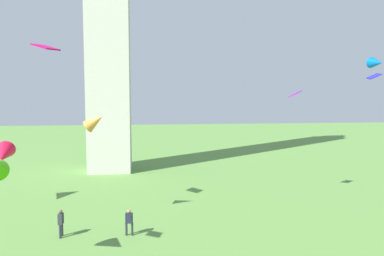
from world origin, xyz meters
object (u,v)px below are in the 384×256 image
at_px(kite_flying_3, 295,94).
at_px(kite_flying_6, 374,76).
at_px(kite_flying_0, 46,47).
at_px(kite_flying_1, 95,122).
at_px(kite_flying_8, 377,63).
at_px(person_5, 61,222).
at_px(kite_flying_4, 3,155).
at_px(person_2, 129,221).

distance_m(kite_flying_3, kite_flying_6, 12.96).
distance_m(kite_flying_0, kite_flying_1, 6.12).
height_order(kite_flying_3, kite_flying_8, kite_flying_8).
relative_size(person_5, kite_flying_1, 1.01).
distance_m(person_5, kite_flying_6, 20.42).
bearing_deg(kite_flying_4, person_5, -57.26).
distance_m(person_2, kite_flying_0, 13.19).
bearing_deg(kite_flying_6, kite_flying_4, -103.58).
xyz_separation_m(person_2, person_5, (-4.36, 0.27, 0.04)).
bearing_deg(person_2, kite_flying_4, 151.94).
relative_size(kite_flying_1, kite_flying_3, 1.39).
distance_m(kite_flying_4, kite_flying_8, 29.55).
bearing_deg(kite_flying_8, kite_flying_4, 156.50).
relative_size(person_5, kite_flying_6, 1.88).
bearing_deg(kite_flying_4, kite_flying_1, -38.81).
height_order(person_2, kite_flying_8, kite_flying_8).
bearing_deg(kite_flying_1, person_2, -124.29).
relative_size(kite_flying_3, kite_flying_6, 1.34).
bearing_deg(person_5, kite_flying_8, 93.90).
bearing_deg(kite_flying_0, person_5, 152.21).
relative_size(person_2, kite_flying_0, 0.85).
xyz_separation_m(kite_flying_3, kite_flying_4, (-24.50, 1.22, -5.02)).
bearing_deg(kite_flying_1, kite_flying_8, -83.28).
relative_size(kite_flying_1, kite_flying_6, 1.86).
bearing_deg(kite_flying_6, kite_flying_3, -167.93).
xyz_separation_m(person_5, kite_flying_0, (-1.29, 2.80, 11.47)).
xyz_separation_m(person_2, kite_flying_1, (-2.39, 2.68, 6.35)).
xyz_separation_m(kite_flying_4, kite_flying_6, (23.23, -14.10, 5.79)).
xyz_separation_m(kite_flying_1, kite_flying_8, (19.52, -2.49, 4.10)).
height_order(person_2, person_5, person_5).
distance_m(person_5, kite_flying_8, 23.88).
bearing_deg(kite_flying_1, person_5, 154.71).
height_order(kite_flying_1, kite_flying_8, kite_flying_8).
bearing_deg(kite_flying_6, kite_flying_8, 163.17).
height_order(person_5, kite_flying_6, kite_flying_6).
distance_m(person_2, kite_flying_3, 17.64).
distance_m(kite_flying_6, kite_flying_8, 7.85).
bearing_deg(person_2, person_5, -174.50).
height_order(kite_flying_6, kite_flying_8, kite_flying_8).
bearing_deg(kite_flying_4, kite_flying_0, -51.08).
relative_size(kite_flying_0, kite_flying_3, 1.59).
bearing_deg(kite_flying_1, kite_flying_4, 71.11).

